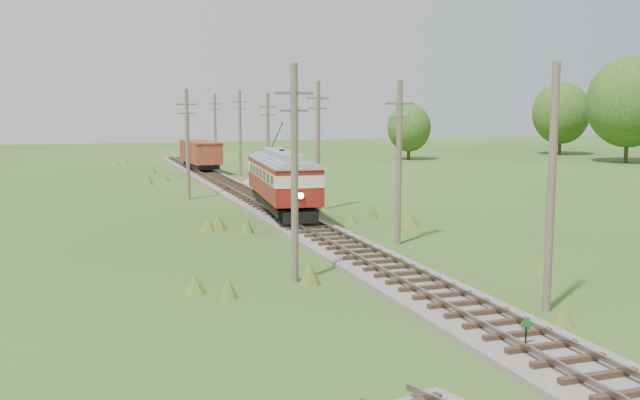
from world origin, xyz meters
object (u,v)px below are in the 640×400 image
object	(u,v)px
streetcar	(282,177)
gravel_pile	(260,178)
gondola	(201,154)
switch_marker	(526,332)

from	to	relation	value
streetcar	gravel_pile	bearing A→B (deg)	86.06
streetcar	gravel_pile	size ratio (longest dim) A/B	3.73
gondola	streetcar	bearing A→B (deg)	-93.84
switch_marker	gravel_pile	bearing A→B (deg)	85.48
streetcar	gravel_pile	world-z (taller)	streetcar
switch_marker	gondola	bearing A→B (deg)	89.81
streetcar	gravel_pile	distance (m)	21.01
switch_marker	gravel_pile	distance (m)	48.11
gondola	gravel_pile	bearing A→B (deg)	-77.30
gondola	gravel_pile	world-z (taller)	gondola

